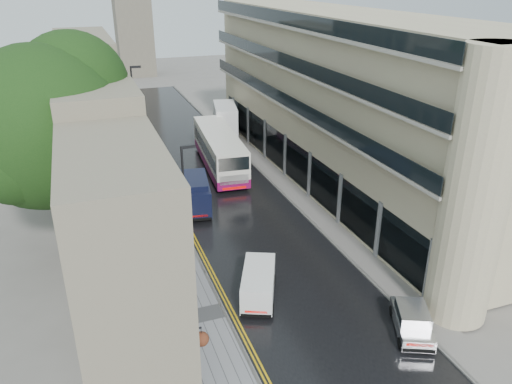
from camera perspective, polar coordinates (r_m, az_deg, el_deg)
road at (r=42.85m, az=-4.22°, el=0.57°), size 9.00×85.00×0.02m
left_sidewalk at (r=41.79m, az=-11.95°, el=-0.46°), size 2.70×85.00×0.12m
right_sidewalk at (r=44.46m, az=2.48°, el=1.56°), size 1.80×85.00×0.12m
old_shop_row at (r=41.94m, az=-18.06°, el=7.61°), size 4.50×56.00×12.00m
modern_block at (r=43.12m, az=9.55°, el=10.25°), size 8.00×40.00×14.00m
tree_near at (r=32.13m, az=-22.64°, el=3.95°), size 10.56×10.56×13.89m
tree_far at (r=44.81m, az=-21.85°, el=8.37°), size 9.24×9.24×12.46m
cream_bus at (r=43.13m, az=-5.01°, el=3.15°), size 3.94×12.71×3.41m
white_lorry at (r=53.59m, az=-4.52°, el=7.57°), size 3.73×7.73×3.90m
silver_hatchback at (r=26.14m, az=16.36°, el=-15.51°), size 2.98×3.99×1.37m
white_van at (r=27.20m, az=-1.61°, el=-12.05°), size 3.19×4.35×1.81m
navy_van at (r=36.91m, az=-8.40°, el=-1.24°), size 3.02×5.70×2.76m
pedestrian at (r=38.86m, az=-12.19°, el=-1.03°), size 0.67×0.57×1.55m
lamp_post_near at (r=29.91m, az=-8.10°, el=-1.92°), size 0.88×0.22×7.75m
lamp_post_far at (r=49.47m, az=-13.65°, el=8.70°), size 1.01×0.33×8.85m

